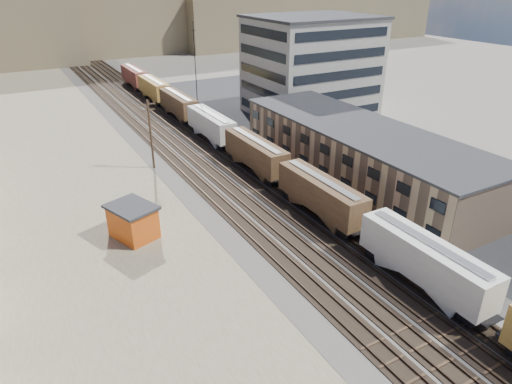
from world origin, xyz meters
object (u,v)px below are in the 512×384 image
freight_train (231,137)px  parked_car_blue (337,135)px  maintenance_shed (133,221)px  utility_pole_north (151,133)px

freight_train → parked_car_blue: freight_train is taller
freight_train → parked_car_blue: (18.66, -2.38, -2.07)m
maintenance_shed → parked_car_blue: size_ratio=1.17×
utility_pole_north → maintenance_shed: size_ratio=1.64×
freight_train → utility_pole_north: (-12.30, 0.57, 2.50)m
maintenance_shed → parked_car_blue: bearing=20.6°
utility_pole_north → parked_car_blue: size_ratio=1.92×
maintenance_shed → parked_car_blue: maintenance_shed is taller
maintenance_shed → utility_pole_north: bearing=66.0°
utility_pole_north → parked_car_blue: (30.96, -2.95, -4.58)m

